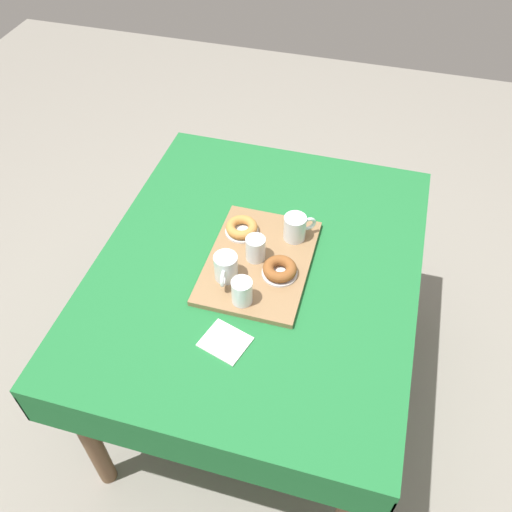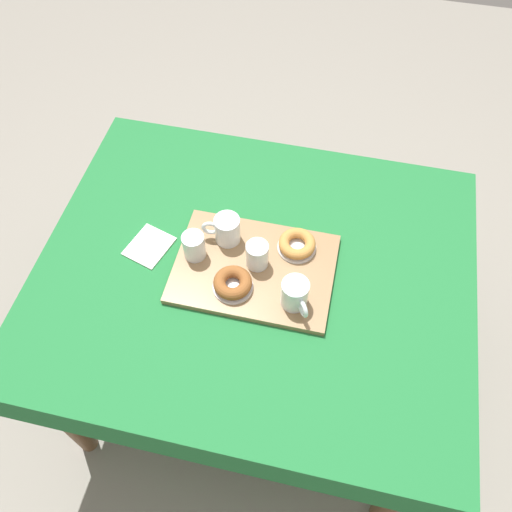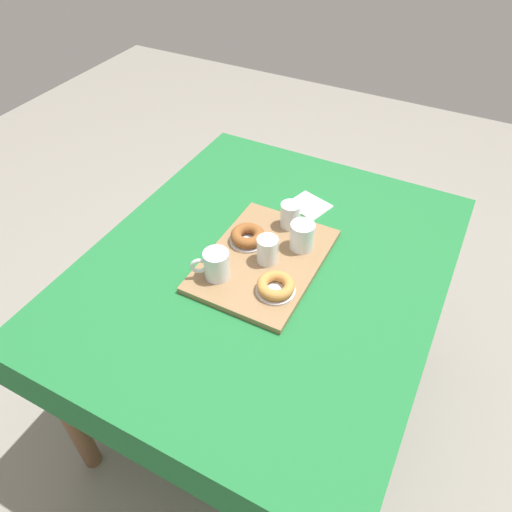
{
  "view_description": "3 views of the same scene",
  "coord_description": "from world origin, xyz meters",
  "px_view_note": "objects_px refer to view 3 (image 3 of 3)",
  "views": [
    {
      "loc": [
        1.19,
        0.33,
        2.13
      ],
      "look_at": [
        0.01,
        -0.0,
        0.81
      ],
      "focal_mm": 38.15,
      "sensor_mm": 36.0,
      "label": 1
    },
    {
      "loc": [
        -0.19,
        0.82,
        2.09
      ],
      "look_at": [
        -0.0,
        -0.01,
        0.83
      ],
      "focal_mm": 36.72,
      "sensor_mm": 36.0,
      "label": 2
    },
    {
      "loc": [
        -0.97,
        -0.47,
        1.82
      ],
      "look_at": [
        -0.02,
        0.02,
        0.81
      ],
      "focal_mm": 33.56,
      "sensor_mm": 36.0,
      "label": 3
    }
  ],
  "objects_px": {
    "tea_mug_right": "(302,236)",
    "paper_napkin": "(309,206)",
    "serving_tray": "(263,261)",
    "water_glass_far": "(291,216)",
    "dining_table": "(265,283)",
    "donut_plate_right": "(248,241)",
    "sugar_donut_left": "(276,286)",
    "donut_plate_left": "(276,290)",
    "sugar_donut_right": "(248,236)",
    "tea_mug_left": "(216,265)",
    "water_glass_near": "(267,251)"
  },
  "relations": [
    {
      "from": "water_glass_far",
      "to": "serving_tray",
      "type": "bearing_deg",
      "value": 177.68
    },
    {
      "from": "dining_table",
      "to": "paper_napkin",
      "type": "height_order",
      "value": "paper_napkin"
    },
    {
      "from": "donut_plate_right",
      "to": "water_glass_near",
      "type": "bearing_deg",
      "value": -117.61
    },
    {
      "from": "donut_plate_right",
      "to": "paper_napkin",
      "type": "height_order",
      "value": "donut_plate_right"
    },
    {
      "from": "donut_plate_right",
      "to": "paper_napkin",
      "type": "distance_m",
      "value": 0.31
    },
    {
      "from": "tea_mug_right",
      "to": "serving_tray",
      "type": "bearing_deg",
      "value": 142.08
    },
    {
      "from": "water_glass_far",
      "to": "paper_napkin",
      "type": "bearing_deg",
      "value": -2.11
    },
    {
      "from": "serving_tray",
      "to": "water_glass_far",
      "type": "xyz_separation_m",
      "value": [
        0.19,
        -0.01,
        0.05
      ]
    },
    {
      "from": "tea_mug_left",
      "to": "donut_plate_right",
      "type": "height_order",
      "value": "tea_mug_left"
    },
    {
      "from": "donut_plate_right",
      "to": "sugar_donut_right",
      "type": "height_order",
      "value": "sugar_donut_right"
    },
    {
      "from": "donut_plate_left",
      "to": "donut_plate_right",
      "type": "height_order",
      "value": "same"
    },
    {
      "from": "serving_tray",
      "to": "water_glass_near",
      "type": "relative_size",
      "value": 5.41
    },
    {
      "from": "dining_table",
      "to": "water_glass_far",
      "type": "distance_m",
      "value": 0.24
    },
    {
      "from": "serving_tray",
      "to": "dining_table",
      "type": "bearing_deg",
      "value": -58.54
    },
    {
      "from": "sugar_donut_right",
      "to": "donut_plate_left",
      "type": "bearing_deg",
      "value": -131.48
    },
    {
      "from": "serving_tray",
      "to": "donut_plate_right",
      "type": "distance_m",
      "value": 0.1
    },
    {
      "from": "paper_napkin",
      "to": "dining_table",
      "type": "bearing_deg",
      "value": 178.62
    },
    {
      "from": "tea_mug_left",
      "to": "sugar_donut_right",
      "type": "distance_m",
      "value": 0.18
    },
    {
      "from": "tea_mug_right",
      "to": "donut_plate_right",
      "type": "distance_m",
      "value": 0.18
    },
    {
      "from": "sugar_donut_left",
      "to": "serving_tray",
      "type": "bearing_deg",
      "value": 41.08
    },
    {
      "from": "serving_tray",
      "to": "sugar_donut_right",
      "type": "height_order",
      "value": "sugar_donut_right"
    },
    {
      "from": "tea_mug_left",
      "to": "dining_table",
      "type": "bearing_deg",
      "value": -35.29
    },
    {
      "from": "donut_plate_right",
      "to": "paper_napkin",
      "type": "relative_size",
      "value": 0.88
    },
    {
      "from": "dining_table",
      "to": "donut_plate_left",
      "type": "bearing_deg",
      "value": -141.29
    },
    {
      "from": "tea_mug_left",
      "to": "sugar_donut_right",
      "type": "bearing_deg",
      "value": -3.11
    },
    {
      "from": "dining_table",
      "to": "sugar_donut_right",
      "type": "height_order",
      "value": "sugar_donut_right"
    },
    {
      "from": "water_glass_far",
      "to": "sugar_donut_left",
      "type": "distance_m",
      "value": 0.31
    },
    {
      "from": "tea_mug_left",
      "to": "paper_napkin",
      "type": "relative_size",
      "value": 0.8
    },
    {
      "from": "dining_table",
      "to": "sugar_donut_right",
      "type": "distance_m",
      "value": 0.17
    },
    {
      "from": "dining_table",
      "to": "donut_plate_right",
      "type": "height_order",
      "value": "donut_plate_right"
    },
    {
      "from": "tea_mug_right",
      "to": "sugar_donut_right",
      "type": "relative_size",
      "value": 1.05
    },
    {
      "from": "tea_mug_right",
      "to": "sugar_donut_right",
      "type": "bearing_deg",
      "value": 109.68
    },
    {
      "from": "tea_mug_left",
      "to": "tea_mug_right",
      "type": "height_order",
      "value": "same"
    },
    {
      "from": "serving_tray",
      "to": "donut_plate_right",
      "type": "xyz_separation_m",
      "value": [
        0.05,
        0.08,
        0.01
      ]
    },
    {
      "from": "tea_mug_right",
      "to": "water_glass_far",
      "type": "bearing_deg",
      "value": 43.37
    },
    {
      "from": "donut_plate_left",
      "to": "sugar_donut_left",
      "type": "bearing_deg",
      "value": 0.0
    },
    {
      "from": "tea_mug_right",
      "to": "paper_napkin",
      "type": "height_order",
      "value": "tea_mug_right"
    },
    {
      "from": "water_glass_far",
      "to": "sugar_donut_left",
      "type": "height_order",
      "value": "water_glass_far"
    },
    {
      "from": "water_glass_far",
      "to": "dining_table",
      "type": "bearing_deg",
      "value": 179.24
    },
    {
      "from": "serving_tray",
      "to": "donut_plate_right",
      "type": "bearing_deg",
      "value": 59.81
    },
    {
      "from": "tea_mug_right",
      "to": "donut_plate_left",
      "type": "relative_size",
      "value": 1.0
    },
    {
      "from": "water_glass_far",
      "to": "donut_plate_left",
      "type": "height_order",
      "value": "water_glass_far"
    },
    {
      "from": "water_glass_near",
      "to": "sugar_donut_left",
      "type": "bearing_deg",
      "value": -142.84
    },
    {
      "from": "tea_mug_left",
      "to": "water_glass_far",
      "type": "height_order",
      "value": "tea_mug_left"
    },
    {
      "from": "paper_napkin",
      "to": "tea_mug_left",
      "type": "bearing_deg",
      "value": 167.49
    },
    {
      "from": "tea_mug_left",
      "to": "sugar_donut_left",
      "type": "distance_m",
      "value": 0.19
    },
    {
      "from": "tea_mug_right",
      "to": "paper_napkin",
      "type": "bearing_deg",
      "value": 16.74
    },
    {
      "from": "serving_tray",
      "to": "sugar_donut_left",
      "type": "relative_size",
      "value": 4.22
    },
    {
      "from": "water_glass_far",
      "to": "sugar_donut_right",
      "type": "relative_size",
      "value": 0.78
    },
    {
      "from": "tea_mug_right",
      "to": "sugar_donut_right",
      "type": "height_order",
      "value": "tea_mug_right"
    }
  ]
}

